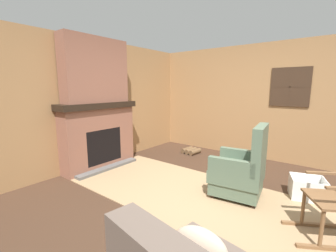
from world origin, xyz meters
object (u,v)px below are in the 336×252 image
Objects in this scene: oil_lamp_vase at (80,98)px; storage_case at (107,99)px; laundry_basket at (307,188)px; armchair at (241,172)px; decorative_plate_on_mantel at (94,96)px; firewood_stack at (191,151)px.

oil_lamp_vase reaches higher than storage_case.
laundry_basket is 2.24× the size of storage_case.
laundry_basket is at bearing -153.40° from armchair.
oil_lamp_vase reaches higher than decorative_plate_on_mantel.
storage_case is (-3.42, -0.76, 1.18)m from laundry_basket.
oil_lamp_vase is at bearing -90.01° from storage_case.
oil_lamp_vase reaches higher than armchair.
laundry_basket is at bearing 21.47° from oil_lamp_vase.
storage_case is at bearing -2.98° from armchair.
armchair is 3.82× the size of oil_lamp_vase.
armchair is at bearing 17.10° from oil_lamp_vase.
firewood_stack is 1.48× the size of decorative_plate_on_mantel.
oil_lamp_vase is (-3.42, -1.35, 1.22)m from laundry_basket.
armchair is at bearing -39.55° from firewood_stack.
laundry_basket is 1.89× the size of oil_lamp_vase.
decorative_plate_on_mantel reaches higher than firewood_stack.
firewood_stack is at bearing 66.78° from oil_lamp_vase.
laundry_basket is 3.80m from decorative_plate_on_mantel.
storage_case is (-2.65, -0.23, 0.96)m from armchair.
decorative_plate_on_mantel is (-3.44, -1.03, 1.25)m from laundry_basket.
armchair is 2.95m from oil_lamp_vase.
oil_lamp_vase is at bearing -86.33° from decorative_plate_on_mantel.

